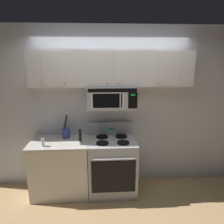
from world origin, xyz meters
name	(u,v)px	position (x,y,z in m)	size (l,w,h in m)	color
ground_plane	(114,206)	(0.00, 0.00, 0.00)	(8.00, 8.00, 0.00)	tan
back_wall	(111,108)	(0.00, 0.79, 1.35)	(5.20, 0.10, 2.70)	silver
stove_range	(112,165)	(0.00, 0.42, 0.47)	(0.76, 0.69, 1.12)	#B7BABF
over_range_microwave	(112,97)	(0.00, 0.54, 1.58)	(0.76, 0.43, 0.35)	#B7BABF
upper_cabinets	(112,68)	(0.00, 0.57, 2.02)	(2.50, 0.36, 0.55)	silver
counter_segment	(61,167)	(-0.84, 0.43, 0.45)	(0.93, 0.65, 0.90)	white
utensil_crock_blue	(66,132)	(-0.76, 0.59, 1.00)	(0.12, 0.12, 0.40)	#384C9E
salt_shaker	(43,142)	(-1.05, 0.25, 0.96)	(0.05, 0.05, 0.12)	white
pepper_mill	(80,135)	(-0.51, 0.41, 1.00)	(0.05, 0.05, 0.20)	black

